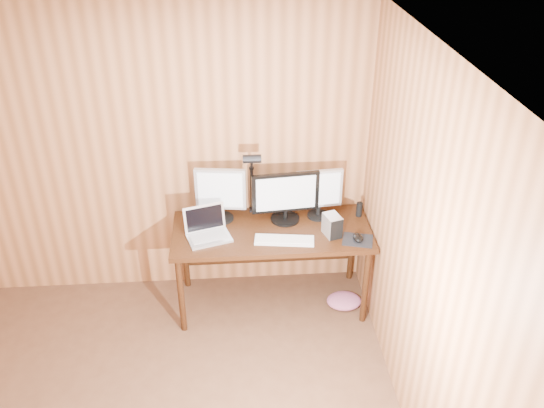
{
  "coord_description": "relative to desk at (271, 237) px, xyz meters",
  "views": [
    {
      "loc": [
        0.64,
        -2.25,
        3.28
      ],
      "look_at": [
        0.93,
        1.58,
        1.02
      ],
      "focal_mm": 38.0,
      "sensor_mm": 36.0,
      "label": 1
    }
  ],
  "objects": [
    {
      "name": "desk_lamp",
      "position": [
        -0.14,
        0.16,
        0.51
      ],
      "size": [
        0.14,
        0.21,
        0.63
      ],
      "rotation": [
        0.0,
        0.0,
        0.14
      ],
      "color": "black",
      "rests_on": "desk"
    },
    {
      "name": "monitor_center",
      "position": [
        0.12,
        0.07,
        0.35
      ],
      "size": [
        0.55,
        0.24,
        0.43
      ],
      "rotation": [
        0.0,
        0.0,
        0.1
      ],
      "color": "black",
      "rests_on": "desk"
    },
    {
      "name": "room_shell",
      "position": [
        -0.93,
        -1.7,
        0.62
      ],
      "size": [
        4.0,
        4.0,
        4.0
      ],
      "color": "#563421",
      "rests_on": "ground"
    },
    {
      "name": "mouse",
      "position": [
        0.66,
        -0.27,
        0.15
      ],
      "size": [
        0.08,
        0.12,
        0.04
      ],
      "primitive_type": "ellipsoid",
      "rotation": [
        0.0,
        0.0,
        -0.03
      ],
      "color": "black",
      "rests_on": "mousepad"
    },
    {
      "name": "hard_drive",
      "position": [
        0.47,
        -0.18,
        0.21
      ],
      "size": [
        0.15,
        0.19,
        0.18
      ],
      "rotation": [
        0.0,
        0.0,
        0.3
      ],
      "color": "silver",
      "rests_on": "desk"
    },
    {
      "name": "fabric_pile",
      "position": [
        0.62,
        -0.16,
        -0.58
      ],
      "size": [
        0.35,
        0.31,
        0.1
      ],
      "primitive_type": null,
      "rotation": [
        0.0,
        0.0,
        0.23
      ],
      "color": "#B5577D",
      "rests_on": "floor"
    },
    {
      "name": "mousepad",
      "position": [
        0.66,
        -0.27,
        0.12
      ],
      "size": [
        0.27,
        0.24,
        0.0
      ],
      "primitive_type": "cube",
      "rotation": [
        0.0,
        0.0,
        -0.26
      ],
      "color": "black",
      "rests_on": "desk"
    },
    {
      "name": "phone",
      "position": [
        0.02,
        -0.23,
        0.13
      ],
      "size": [
        0.07,
        0.1,
        0.01
      ],
      "rotation": [
        0.0,
        0.0,
        -0.28
      ],
      "color": "silver",
      "rests_on": "desk"
    },
    {
      "name": "monitor_right",
      "position": [
        0.4,
        0.1,
        0.35
      ],
      "size": [
        0.38,
        0.18,
        0.43
      ],
      "rotation": [
        0.0,
        0.0,
        0.1
      ],
      "color": "black",
      "rests_on": "desk"
    },
    {
      "name": "speaker",
      "position": [
        0.75,
        0.09,
        0.18
      ],
      "size": [
        0.05,
        0.05,
        0.12
      ],
      "primitive_type": "cylinder",
      "color": "black",
      "rests_on": "desk"
    },
    {
      "name": "desk",
      "position": [
        0.0,
        0.0,
        0.0
      ],
      "size": [
        1.6,
        0.7,
        0.75
      ],
      "color": "black",
      "rests_on": "floor"
    },
    {
      "name": "laptop",
      "position": [
        -0.51,
        -0.12,
        0.18
      ],
      "size": [
        0.39,
        0.34,
        0.24
      ],
      "rotation": [
        0.0,
        0.0,
        0.3
      ],
      "color": "silver",
      "rests_on": "desk"
    },
    {
      "name": "keyboard",
      "position": [
        0.09,
        -0.25,
        0.13
      ],
      "size": [
        0.48,
        0.2,
        0.02
      ],
      "rotation": [
        0.0,
        0.0,
        -0.13
      ],
      "color": "white",
      "rests_on": "desk"
    },
    {
      "name": "monitor_left",
      "position": [
        -0.4,
        0.12,
        0.37
      ],
      "size": [
        0.41,
        0.19,
        0.46
      ],
      "rotation": [
        0.0,
        0.0,
        -0.13
      ],
      "color": "black",
      "rests_on": "desk"
    }
  ]
}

